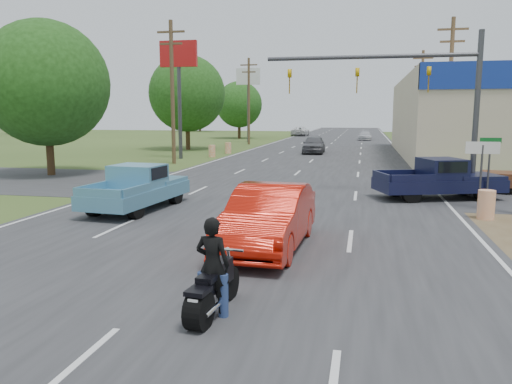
% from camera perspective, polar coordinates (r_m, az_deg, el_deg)
% --- Properties ---
extents(ground, '(200.00, 200.00, 0.00)m').
position_cam_1_polar(ground, '(7.87, -20.07, -18.31)').
color(ground, '#384E1F').
rests_on(ground, ground).
extents(main_road, '(15.00, 180.00, 0.02)m').
position_cam_1_polar(main_road, '(46.16, 7.37, 4.42)').
color(main_road, '#2D2D30').
rests_on(main_road, ground).
extents(cross_road, '(120.00, 10.00, 0.02)m').
position_cam_1_polar(cross_road, '(24.43, 2.92, 0.58)').
color(cross_road, '#2D2D30').
rests_on(cross_road, ground).
extents(utility_pole_2, '(2.00, 0.28, 10.00)m').
position_cam_1_polar(utility_pole_2, '(37.33, 21.25, 11.03)').
color(utility_pole_2, '#4C3823').
rests_on(utility_pole_2, ground).
extents(utility_pole_3, '(2.00, 0.28, 10.00)m').
position_cam_1_polar(utility_pole_3, '(55.18, 18.35, 10.28)').
color(utility_pole_3, '#4C3823').
rests_on(utility_pole_3, ground).
extents(utility_pole_5, '(2.00, 0.28, 10.00)m').
position_cam_1_polar(utility_pole_5, '(36.46, -9.55, 11.56)').
color(utility_pole_5, '#4C3823').
rests_on(utility_pole_5, ground).
extents(utility_pole_6, '(2.00, 0.28, 10.00)m').
position_cam_1_polar(utility_pole_6, '(59.42, -0.83, 10.59)').
color(utility_pole_6, '#4C3823').
rests_on(utility_pole_6, ground).
extents(tree_0, '(7.14, 7.14, 8.84)m').
position_cam_1_polar(tree_0, '(31.50, -22.90, 11.35)').
color(tree_0, '#422D19').
rests_on(tree_0, ground).
extents(tree_1, '(7.56, 7.56, 9.36)m').
position_cam_1_polar(tree_1, '(50.97, -7.89, 11.09)').
color(tree_1, '#422D19').
rests_on(tree_1, ground).
extents(tree_2, '(6.72, 6.72, 8.32)m').
position_cam_1_polar(tree_2, '(74.12, -1.94, 9.96)').
color(tree_2, '#422D19').
rests_on(tree_2, ground).
extents(tree_4, '(9.24, 9.24, 11.44)m').
position_cam_1_polar(tree_4, '(100.09, -24.22, 9.98)').
color(tree_4, '#422D19').
rests_on(tree_4, ground).
extents(tree_5, '(7.98, 7.98, 9.88)m').
position_cam_1_polar(tree_5, '(104.21, 27.10, 9.20)').
color(tree_5, '#422D19').
rests_on(tree_5, ground).
extents(tree_6, '(8.82, 8.82, 10.92)m').
position_cam_1_polar(tree_6, '(106.45, -6.46, 10.41)').
color(tree_6, '#422D19').
rests_on(tree_6, ground).
extents(barrel_0, '(0.56, 0.56, 1.00)m').
position_cam_1_polar(barrel_0, '(18.58, 24.81, -1.34)').
color(barrel_0, orange).
rests_on(barrel_0, ground).
extents(barrel_1, '(0.56, 0.56, 1.00)m').
position_cam_1_polar(barrel_1, '(26.91, 21.78, 1.78)').
color(barrel_1, orange).
rests_on(barrel_1, ground).
extents(barrel_2, '(0.56, 0.56, 1.00)m').
position_cam_1_polar(barrel_2, '(41.85, -5.06, 4.68)').
color(barrel_2, orange).
rests_on(barrel_2, ground).
extents(barrel_3, '(0.56, 0.56, 1.00)m').
position_cam_1_polar(barrel_3, '(45.60, -3.20, 5.05)').
color(barrel_3, orange).
rests_on(barrel_3, ground).
extents(pole_sign_left_near, '(3.00, 0.35, 9.20)m').
position_cam_1_polar(pole_sign_left_near, '(40.67, -8.82, 13.90)').
color(pole_sign_left_near, '#3F3F44').
rests_on(pole_sign_left_near, ground).
extents(pole_sign_left_far, '(3.00, 0.35, 9.20)m').
position_cam_1_polar(pole_sign_left_far, '(63.62, -0.90, 12.15)').
color(pole_sign_left_far, '#3F3F44').
rests_on(pole_sign_left_far, ground).
extents(lane_sign, '(1.20, 0.08, 2.52)m').
position_cam_1_polar(lane_sign, '(20.39, 24.42, 3.50)').
color(lane_sign, '#3F3F44').
rests_on(lane_sign, ground).
extents(street_name_sign, '(0.80, 0.08, 2.61)m').
position_cam_1_polar(street_name_sign, '(22.00, 25.09, 3.03)').
color(street_name_sign, '#3F3F44').
rests_on(street_name_sign, ground).
extents(signal_mast, '(9.12, 0.40, 7.00)m').
position_cam_1_polar(signal_mast, '(22.98, 17.39, 11.66)').
color(signal_mast, '#3F3F44').
rests_on(signal_mast, ground).
extents(red_convertible, '(1.96, 5.12, 1.66)m').
position_cam_1_polar(red_convertible, '(13.12, 1.46, -2.99)').
color(red_convertible, '#BB1608').
rests_on(red_convertible, ground).
extents(motorcycle, '(0.65, 2.09, 1.06)m').
position_cam_1_polar(motorcycle, '(8.89, -5.08, -11.27)').
color(motorcycle, black).
rests_on(motorcycle, ground).
extents(rider, '(0.66, 0.47, 1.69)m').
position_cam_1_polar(rider, '(8.81, -4.98, -8.88)').
color(rider, black).
rests_on(rider, ground).
extents(blue_pickup, '(2.36, 5.21, 1.68)m').
position_cam_1_polar(blue_pickup, '(19.12, -13.26, 0.58)').
color(blue_pickup, black).
rests_on(blue_pickup, ground).
extents(navy_pickup, '(5.51, 3.58, 1.71)m').
position_cam_1_polar(navy_pickup, '(22.32, 20.44, 1.45)').
color(navy_pickup, black).
rests_on(navy_pickup, ground).
extents(distant_car_grey, '(2.03, 4.76, 1.61)m').
position_cam_1_polar(distant_car_grey, '(45.86, 6.62, 5.40)').
color(distant_car_grey, '#55555A').
rests_on(distant_car_grey, ground).
extents(distant_car_silver, '(1.87, 4.34, 1.24)m').
position_cam_1_polar(distant_car_silver, '(70.82, 12.35, 6.31)').
color(distant_car_silver, silver).
rests_on(distant_car_silver, ground).
extents(distant_car_white, '(2.69, 5.48, 1.50)m').
position_cam_1_polar(distant_car_white, '(83.41, 5.09, 6.92)').
color(distant_car_white, silver).
rests_on(distant_car_white, ground).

